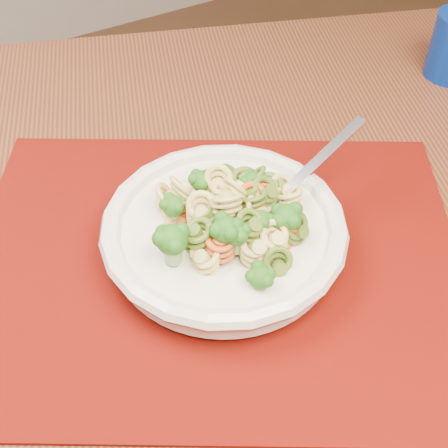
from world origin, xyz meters
TOP-DOWN VIEW (x-y plane):
  - dining_table at (0.13, 0.25)m, footprint 1.48×1.21m
  - placemat at (0.10, 0.21)m, footprint 0.60×0.57m
  - pasta_bowl at (0.11, 0.21)m, footprint 0.24×0.24m
  - pasta_broccoli_heap at (0.11, 0.21)m, footprint 0.20×0.20m
  - fork at (0.16, 0.21)m, footprint 0.18×0.06m

SIDE VIEW (x-z plane):
  - dining_table at x=0.13m, z-range 0.26..1.00m
  - placemat at x=0.10m, z-range 0.74..0.75m
  - pasta_bowl at x=0.11m, z-range 0.75..0.80m
  - fork at x=0.16m, z-range 0.75..0.83m
  - pasta_broccoli_heap at x=0.11m, z-range 0.76..0.82m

